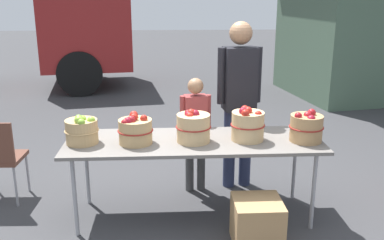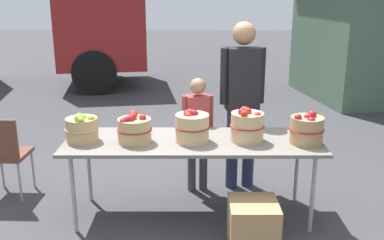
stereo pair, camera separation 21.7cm
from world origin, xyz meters
The scene contains 11 objects.
ground_plane centered at (0.00, 0.00, 0.00)m, with size 40.00×40.00×0.00m, color #38383A.
market_table centered at (0.00, 0.00, 0.71)m, with size 2.30×0.76×0.75m.
apple_basket_green_0 centered at (-0.99, -0.03, 0.87)m, with size 0.30×0.30×0.27m.
apple_basket_red_0 centered at (-0.52, -0.06, 0.87)m, with size 0.31×0.31×0.28m.
apple_basket_red_1 centered at (-0.01, -0.03, 0.89)m, with size 0.32×0.32×0.30m.
apple_basket_red_2 centered at (0.48, -0.02, 0.89)m, with size 0.31×0.31×0.31m.
apple_basket_red_3 centered at (1.00, -0.08, 0.88)m, with size 0.31×0.31×0.29m.
vendor_adult centered at (0.50, 0.64, 1.03)m, with size 0.46×0.27×1.75m.
child_customer centered at (0.05, 0.55, 0.71)m, with size 0.32×0.19×1.21m.
food_kiosk centered at (3.83, 4.95, 1.38)m, with size 3.95×3.46×2.74m.
produce_crate centered at (0.49, -0.53, 0.20)m, with size 0.40×0.40×0.40m, color #A87F51.
Camera 1 is at (-0.23, -3.74, 2.05)m, focal length 41.15 mm.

